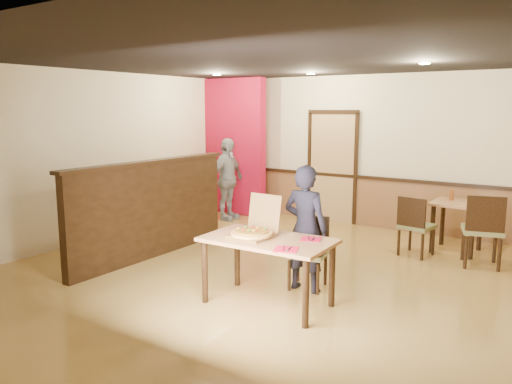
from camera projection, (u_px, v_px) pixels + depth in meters
floor at (273, 277)px, 6.54m from camera, size 7.00×7.00×0.00m
ceiling at (274, 58)px, 6.08m from camera, size 7.00×7.00×0.00m
wall_back at (373, 152)px, 9.18m from camera, size 7.00×0.00×7.00m
wall_left at (93, 157)px, 8.23m from camera, size 0.00×7.00×7.00m
wainscot_back at (371, 203)px, 9.31m from camera, size 7.00×0.04×0.90m
chair_rail_back at (371, 178)px, 9.22m from camera, size 7.00×0.06×0.06m
back_door at (332, 168)px, 9.64m from camera, size 0.90×0.06×2.10m
booth_partition at (151, 208)px, 7.35m from camera, size 0.20×3.10×1.44m
red_accent_panel at (231, 147)px, 10.36m from camera, size 1.60×0.20×2.78m
spot_a at (217, 74)px, 8.82m from camera, size 0.14×0.14×0.02m
spot_b at (311, 74)px, 8.57m from camera, size 0.14×0.14×0.02m
spot_c at (425, 63)px, 6.54m from camera, size 0.14×0.14×0.02m
main_table at (268, 248)px, 5.55m from camera, size 1.46×0.87×0.77m
diner_chair at (309, 249)px, 6.16m from camera, size 0.51×0.51×0.88m
side_chair_left at (415, 224)px, 7.40m from camera, size 0.52×0.52×0.91m
side_chair_right at (483, 228)px, 6.87m from camera, size 0.64×0.64×1.04m
side_table at (457, 213)px, 7.64m from camera, size 0.74×0.74×0.78m
diner at (305, 228)px, 5.98m from camera, size 0.57×0.37×1.54m
passerby at (227, 179)px, 9.81m from camera, size 0.40×0.95×1.62m
pizza_box at (254, 231)px, 5.61m from camera, size 0.44×0.51×0.45m
pizza at (252, 233)px, 5.57m from camera, size 0.60×0.60×0.03m
napkin_near at (286, 249)px, 5.10m from camera, size 0.31×0.31×0.01m
napkin_far at (311, 239)px, 5.49m from camera, size 0.28×0.28×0.01m
condiment at (451, 195)px, 7.75m from camera, size 0.06×0.06×0.16m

